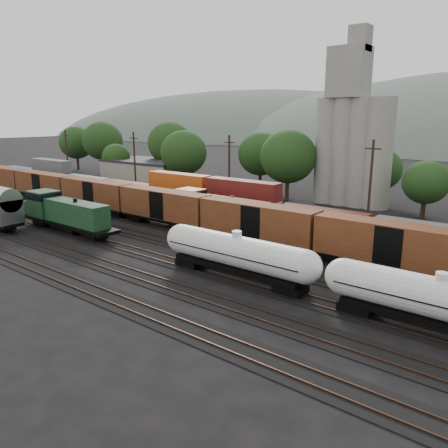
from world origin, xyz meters
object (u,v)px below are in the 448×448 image
Objects in this scene: green_locomotive at (63,212)px; grain_silo at (352,139)px; tank_car_a at (237,253)px; orange_locomotive at (215,208)px.

green_locomotive is 0.62× the size of grain_silo.
tank_car_a is 21.24m from orange_locomotive.
tank_car_a is 42.39m from grain_silo.
green_locomotive is at bearing -132.26° from orange_locomotive.
grain_silo is at bearing 61.58° from green_locomotive.
grain_silo reaches higher than tank_car_a.
green_locomotive reaches higher than orange_locomotive.
green_locomotive is 1.00× the size of orange_locomotive.
tank_car_a is at bearing -0.00° from green_locomotive.
orange_locomotive reaches higher than tank_car_a.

